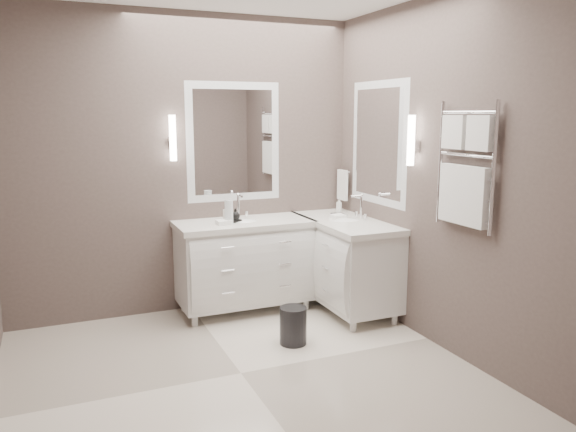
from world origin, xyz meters
name	(u,v)px	position (x,y,z in m)	size (l,w,h in m)	color
floor	(241,374)	(0.00, 0.00, -0.01)	(3.20, 3.00, 0.01)	white
wall_back	(186,165)	(0.00, 1.50, 1.35)	(3.20, 0.01, 2.70)	#524541
wall_front	(349,224)	(0.00, -1.50, 1.35)	(3.20, 0.01, 2.70)	#524541
wall_right	(435,174)	(1.60, 0.00, 1.35)	(0.01, 3.00, 2.70)	#524541
vanity_back	(245,260)	(0.45, 1.23, 0.49)	(1.24, 0.59, 0.97)	white
vanity_right	(345,258)	(1.33, 0.90, 0.49)	(0.59, 1.24, 0.97)	white
mirror_back	(234,142)	(0.45, 1.49, 1.55)	(0.90, 0.02, 1.10)	white
mirror_right	(378,143)	(1.59, 0.80, 1.55)	(0.02, 0.90, 1.10)	white
sconce_back	(173,139)	(-0.13, 1.43, 1.59)	(0.06, 0.06, 0.40)	white
sconce_right	(411,141)	(1.53, 0.22, 1.59)	(0.06, 0.06, 0.40)	white
towel_bar_corner	(342,184)	(1.54, 1.36, 1.12)	(0.03, 0.22, 0.30)	white
towel_ladder	(465,174)	(1.55, -0.40, 1.39)	(0.06, 0.58, 0.90)	white
waste_bin	(293,326)	(0.55, 0.33, 0.15)	(0.21, 0.21, 0.30)	black
amenity_tray_back	(231,221)	(0.33, 1.22, 0.86)	(0.16, 0.12, 0.02)	black
amenity_tray_right	(339,215)	(1.36, 1.10, 0.86)	(0.11, 0.15, 0.02)	black
water_bottle	(229,212)	(0.28, 1.14, 0.96)	(0.07, 0.07, 0.21)	silver
soap_bottle_a	(227,212)	(0.30, 1.24, 0.94)	(0.06, 0.06, 0.13)	white
soap_bottle_b	(235,214)	(0.36, 1.19, 0.92)	(0.08, 0.08, 0.10)	black
soap_bottle_c	(339,206)	(1.36, 1.10, 0.95)	(0.06, 0.06, 0.15)	white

